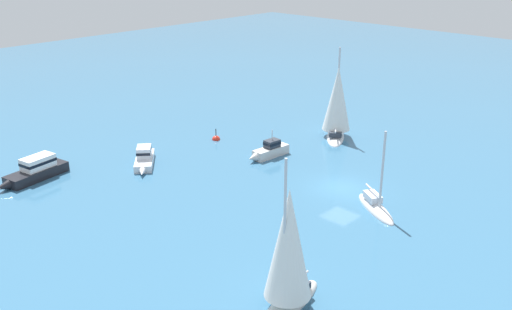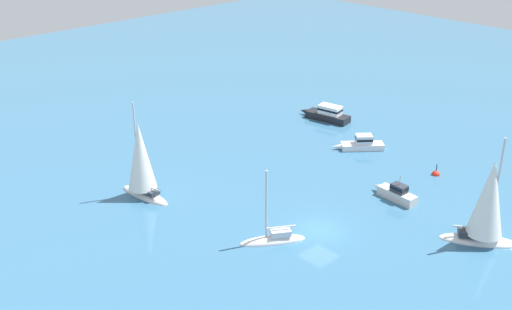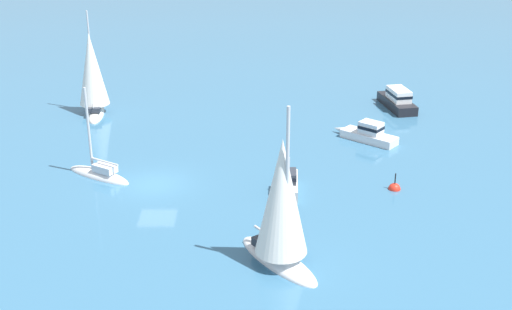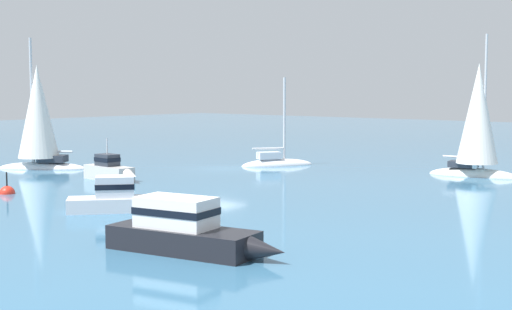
# 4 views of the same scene
# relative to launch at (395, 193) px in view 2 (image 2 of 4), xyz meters

# --- Properties ---
(ground_plane) EXTENTS (160.00, 160.00, 0.00)m
(ground_plane) POSITION_rel_launch_xyz_m (8.82, -1.03, -0.60)
(ground_plane) COLOR teal
(launch) EXTENTS (1.38, 4.55, 2.49)m
(launch) POSITION_rel_launch_xyz_m (0.00, 0.00, 0.00)
(launch) COLOR silver
(launch) RESTS_ON ground
(yacht) EXTENTS (4.92, 6.00, 9.31)m
(yacht) POSITION_rel_launch_xyz_m (0.97, 8.80, 2.60)
(yacht) COLOR white
(yacht) RESTS_ON ground
(sailboat) EXTENTS (2.87, 5.78, 9.29)m
(sailboat) POSITION_rel_launch_xyz_m (15.87, -15.82, 2.60)
(sailboat) COLOR silver
(sailboat) RESTS_ON ground
(powerboat) EXTENTS (4.84, 4.33, 1.58)m
(powerboat) POSITION_rel_launch_xyz_m (-6.65, -8.91, -0.01)
(powerboat) COLOR white
(powerboat) RESTS_ON ground
(yacht_1) EXTENTS (5.14, 3.89, 6.72)m
(yacht_1) POSITION_rel_launch_xyz_m (12.82, -2.42, -0.44)
(yacht_1) COLOR white
(yacht_1) RESTS_ON ground
(powerboat_1) EXTENTS (2.69, 6.57, 1.84)m
(powerboat_1) POSITION_rel_launch_xyz_m (-10.56, -16.97, 0.14)
(powerboat_1) COLOR black
(powerboat_1) RESTS_ON ground
(channel_buoy) EXTENTS (0.81, 0.81, 1.53)m
(channel_buoy) POSITION_rel_launch_xyz_m (-6.95, -0.13, -0.59)
(channel_buoy) COLOR red
(channel_buoy) RESTS_ON ground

